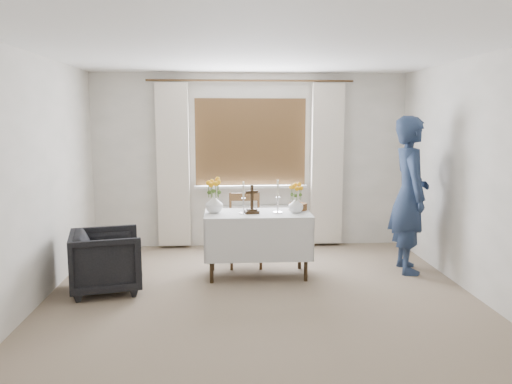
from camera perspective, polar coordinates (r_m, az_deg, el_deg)
ground at (r=5.06m, az=0.87°, el=-13.14°), size 5.00×5.00×0.00m
altar_table at (r=5.93m, az=0.18°, el=-6.01°), size 1.24×0.64×0.76m
wooden_chair at (r=6.32m, az=-1.23°, el=-4.39°), size 0.43×0.43×0.92m
armchair at (r=5.68m, az=-16.73°, el=-7.52°), size 0.88×0.87×0.67m
person at (r=6.30m, az=17.14°, el=-0.30°), size 0.51×0.73×1.89m
radiator at (r=7.29m, az=-0.60°, el=-3.93°), size 1.10×0.10×0.60m
wooden_cross at (r=5.78m, az=-0.47°, el=-0.83°), size 0.18×0.14×0.34m
candlestick_left at (r=5.78m, az=-1.44°, el=-0.65°), size 0.12×0.12×0.37m
candlestick_right at (r=5.81m, az=2.50°, el=-0.52°), size 0.13×0.13×0.39m
flower_vase_left at (r=5.85m, az=-4.81°, el=-1.34°), size 0.27×0.27×0.21m
flower_vase_right at (r=5.86m, az=4.57°, el=-1.49°), size 0.22×0.22×0.18m
wicker_basket at (r=6.04m, az=4.81°, el=-1.66°), size 0.27×0.27×0.08m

